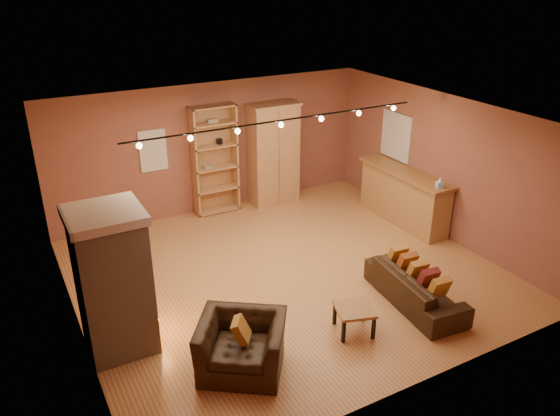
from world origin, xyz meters
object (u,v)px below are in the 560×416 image
bookcase (213,159)px  armchair (241,338)px  bar_counter (404,196)px  armoire (273,154)px  loveseat (416,281)px  fireplace (114,281)px  coffee_table (354,311)px

bookcase → armchair: 5.33m
bar_counter → armoire: bearing=129.8°
bar_counter → loveseat: bearing=-126.6°
armoire → loveseat: 4.81m
fireplace → armchair: size_ratio=1.57×
bar_counter → fireplace: bearing=-168.3°
bookcase → coffee_table: bookcase is taller
bookcase → loveseat: bearing=-74.1°
loveseat → coffee_table: loveseat is taller
bookcase → bar_counter: bearing=-36.9°
fireplace → loveseat: size_ratio=1.08×
armoire → bar_counter: 3.01m
bar_counter → loveseat: 3.09m
bookcase → armoire: bookcase is taller
fireplace → coffee_table: bearing=-23.3°
fireplace → loveseat: fireplace is taller
bookcase → armchair: bookcase is taller
bookcase → armoire: size_ratio=1.04×
bar_counter → coffee_table: size_ratio=3.46×
fireplace → coffee_table: fireplace is taller
armoire → bar_counter: bearing=-50.2°
loveseat → armchair: 3.10m
loveseat → coffee_table: 1.31m
bookcase → loveseat: size_ratio=1.21×
loveseat → armchair: size_ratio=1.46×
coffee_table → bookcase: bearing=91.1°
bar_counter → armchair: bearing=-152.5°
armoire → bar_counter: size_ratio=0.97×
armoire → bookcase: bearing=173.0°
loveseat → fireplace: bearing=81.0°
coffee_table → armoire: bearing=75.6°
fireplace → armchair: fireplace is taller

